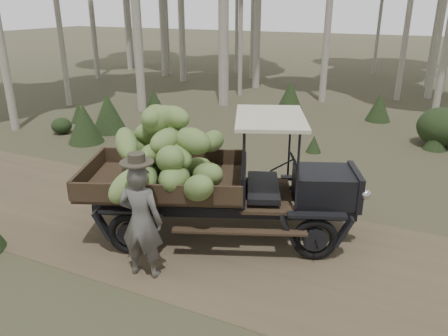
# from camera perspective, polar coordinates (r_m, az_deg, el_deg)

# --- Properties ---
(ground) EXTENTS (120.00, 120.00, 0.00)m
(ground) POSITION_cam_1_polar(r_m,az_deg,el_deg) (8.00, 8.99, -11.64)
(ground) COLOR #473D2B
(ground) RESTS_ON ground
(dirt_track) EXTENTS (70.00, 4.00, 0.01)m
(dirt_track) POSITION_cam_1_polar(r_m,az_deg,el_deg) (8.00, 8.99, -11.62)
(dirt_track) COLOR brown
(dirt_track) RESTS_ON ground
(banana_truck) EXTENTS (5.39, 3.63, 2.61)m
(banana_truck) POSITION_cam_1_polar(r_m,az_deg,el_deg) (8.05, -3.81, 0.55)
(banana_truck) COLOR black
(banana_truck) RESTS_ON ground
(farmer) EXTENTS (0.79, 0.61, 2.13)m
(farmer) POSITION_cam_1_polar(r_m,az_deg,el_deg) (7.13, -10.78, -6.69)
(farmer) COLOR #524F4B
(farmer) RESTS_ON ground
(undergrowth) EXTENTS (21.52, 23.13, 1.38)m
(undergrowth) POSITION_cam_1_polar(r_m,az_deg,el_deg) (6.75, 11.25, -12.71)
(undergrowth) COLOR #233319
(undergrowth) RESTS_ON ground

